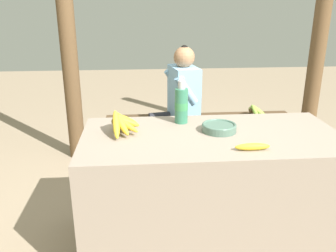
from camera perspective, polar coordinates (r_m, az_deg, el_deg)
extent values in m
plane|color=gray|center=(2.36, 6.37, -17.91)|extent=(12.00, 12.00, 0.00)
cube|color=gray|center=(2.16, 6.73, -10.30)|extent=(1.47, 0.71, 0.72)
sphere|color=#4C381E|center=(2.03, -8.39, 0.74)|extent=(0.05, 0.05, 0.05)
ellipsoid|color=gold|center=(1.96, -8.32, 0.27)|extent=(0.05, 0.17, 0.14)
ellipsoid|color=gold|center=(1.98, -7.50, 0.28)|extent=(0.12, 0.16, 0.12)
ellipsoid|color=gold|center=(1.99, -6.85, 0.28)|extent=(0.16, 0.12, 0.10)
ellipsoid|color=gold|center=(2.03, -6.73, 0.70)|extent=(0.16, 0.04, 0.09)
ellipsoid|color=gold|center=(2.05, -6.80, 1.00)|extent=(0.16, 0.11, 0.12)
ellipsoid|color=gold|center=(2.07, -7.32, 1.00)|extent=(0.12, 0.15, 0.09)
ellipsoid|color=gold|center=(2.09, -7.78, 1.43)|extent=(0.08, 0.19, 0.13)
cylinder|color=#4C6B5B|center=(2.06, 8.20, -0.34)|extent=(0.20, 0.20, 0.04)
torus|color=#4C6B5B|center=(2.05, 8.22, 0.16)|extent=(0.20, 0.20, 0.02)
cylinder|color=#337556|center=(2.16, 2.15, 3.25)|extent=(0.08, 0.08, 0.21)
cylinder|color=#38844C|center=(2.16, 2.15, 3.25)|extent=(0.08, 0.08, 0.05)
cylinder|color=#ADADB2|center=(2.13, 2.20, 6.61)|extent=(0.04, 0.04, 0.05)
torus|color=#ADADB2|center=(2.12, 2.21, 7.61)|extent=(0.03, 0.01, 0.03)
ellipsoid|color=gold|center=(1.83, 13.40, -3.25)|extent=(0.18, 0.04, 0.04)
cube|color=#4C3823|center=(3.17, 5.19, 0.97)|extent=(1.68, 0.32, 0.04)
cube|color=#4C3823|center=(3.10, -8.14, -4.00)|extent=(0.06, 0.06, 0.41)
cube|color=#4C3823|center=(3.35, 17.98, -3.00)|extent=(0.06, 0.06, 0.41)
cube|color=#4C3823|center=(3.32, -7.93, -2.36)|extent=(0.06, 0.06, 0.41)
cube|color=#4C3823|center=(3.55, 16.55, -1.55)|extent=(0.06, 0.06, 0.41)
cylinder|color=#232328|center=(3.05, -1.67, -3.88)|extent=(0.09, 0.09, 0.45)
cylinder|color=#232328|center=(2.99, 0.53, 0.43)|extent=(0.31, 0.14, 0.09)
cylinder|color=#232328|center=(3.22, -2.43, -2.61)|extent=(0.09, 0.09, 0.45)
cylinder|color=#232328|center=(3.16, -0.37, 1.49)|extent=(0.31, 0.14, 0.09)
cube|color=#84B7E0|center=(3.05, 2.53, 5.17)|extent=(0.26, 0.37, 0.47)
cylinder|color=#84B7E0|center=(2.87, 2.94, 5.76)|extent=(0.21, 0.10, 0.25)
cylinder|color=#84B7E0|center=(3.17, 1.16, 7.09)|extent=(0.21, 0.10, 0.25)
sphere|color=#9E704C|center=(2.99, 2.62, 10.97)|extent=(0.18, 0.18, 0.18)
sphere|color=black|center=(2.98, 2.64, 12.22)|extent=(0.07, 0.07, 0.07)
sphere|color=#4C381E|center=(3.26, 13.24, 2.45)|extent=(0.05, 0.05, 0.05)
ellipsoid|color=olive|center=(3.22, 13.80, 2.23)|extent=(0.07, 0.14, 0.12)
ellipsoid|color=olive|center=(3.24, 14.29, 2.24)|extent=(0.15, 0.13, 0.11)
ellipsoid|color=olive|center=(3.26, 14.35, 2.41)|extent=(0.16, 0.08, 0.12)
ellipsoid|color=olive|center=(3.29, 14.05, 2.49)|extent=(0.15, 0.07, 0.10)
ellipsoid|color=olive|center=(3.31, 13.60, 2.63)|extent=(0.12, 0.14, 0.09)
ellipsoid|color=olive|center=(3.31, 13.13, 2.69)|extent=(0.06, 0.15, 0.11)
cylinder|color=brown|center=(3.30, -16.04, 16.06)|extent=(0.15, 0.15, 2.55)
cylinder|color=brown|center=(3.66, 23.48, 15.51)|extent=(0.15, 0.15, 2.55)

